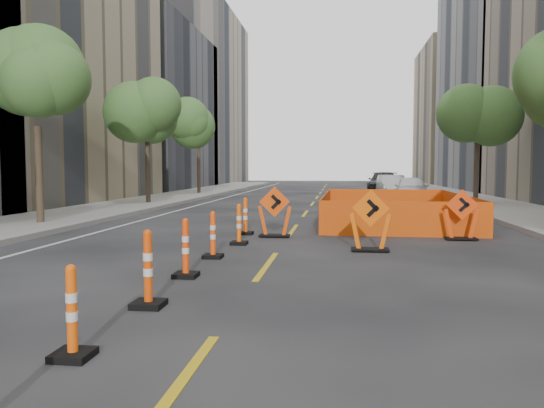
# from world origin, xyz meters

# --- Properties ---
(ground_plane) EXTENTS (140.00, 140.00, 0.00)m
(ground_plane) POSITION_xyz_m (0.00, 0.00, 0.00)
(ground_plane) COLOR black
(sidewalk_left) EXTENTS (4.00, 90.00, 0.15)m
(sidewalk_left) POSITION_xyz_m (-9.00, 12.00, 0.07)
(sidewalk_left) COLOR gray
(sidewalk_left) RESTS_ON ground
(bld_left_d) EXTENTS (12.00, 16.00, 14.00)m
(bld_left_d) POSITION_xyz_m (-17.00, 39.20, 7.00)
(bld_left_d) COLOR #4C4C51
(bld_left_d) RESTS_ON ground
(bld_left_e) EXTENTS (12.00, 20.00, 20.00)m
(bld_left_e) POSITION_xyz_m (-17.00, 55.60, 10.00)
(bld_left_e) COLOR gray
(bld_left_e) RESTS_ON ground
(bld_right_d) EXTENTS (12.00, 18.00, 20.00)m
(bld_right_d) POSITION_xyz_m (17.00, 40.20, 10.00)
(bld_right_d) COLOR gray
(bld_right_d) RESTS_ON ground
(bld_right_e) EXTENTS (12.00, 14.00, 16.00)m
(bld_right_e) POSITION_xyz_m (17.00, 58.60, 8.00)
(bld_right_e) COLOR tan
(bld_right_e) RESTS_ON ground
(tree_l_b) EXTENTS (2.80, 2.80, 5.95)m
(tree_l_b) POSITION_xyz_m (-8.40, 10.00, 4.53)
(tree_l_b) COLOR #382B1E
(tree_l_b) RESTS_ON ground
(tree_l_c) EXTENTS (2.80, 2.80, 5.95)m
(tree_l_c) POSITION_xyz_m (-8.40, 20.00, 4.53)
(tree_l_c) COLOR #382B1E
(tree_l_c) RESTS_ON ground
(tree_l_d) EXTENTS (2.80, 2.80, 5.95)m
(tree_l_d) POSITION_xyz_m (-8.40, 30.00, 4.53)
(tree_l_d) COLOR #382B1E
(tree_l_d) RESTS_ON ground
(tree_r_c) EXTENTS (2.80, 2.80, 5.95)m
(tree_r_c) POSITION_xyz_m (8.40, 22.00, 4.53)
(tree_r_c) COLOR #382B1E
(tree_r_c) RESTS_ON ground
(channelizer_2) EXTENTS (0.39, 0.39, 0.98)m
(channelizer_2) POSITION_xyz_m (-1.28, -1.34, 0.49)
(channelizer_2) COLOR #EC5209
(channelizer_2) RESTS_ON ground
(channelizer_3) EXTENTS (0.43, 0.43, 1.10)m
(channelizer_3) POSITION_xyz_m (-1.23, 0.68, 0.55)
(channelizer_3) COLOR #DA4109
(channelizer_3) RESTS_ON ground
(channelizer_4) EXTENTS (0.42, 0.42, 1.06)m
(channelizer_4) POSITION_xyz_m (-1.29, 2.71, 0.53)
(channelizer_4) COLOR #F23E0A
(channelizer_4) RESTS_ON ground
(channelizer_5) EXTENTS (0.40, 0.40, 1.02)m
(channelizer_5) POSITION_xyz_m (-1.28, 4.74, 0.51)
(channelizer_5) COLOR #FF460A
(channelizer_5) RESTS_ON ground
(channelizer_6) EXTENTS (0.41, 0.41, 1.04)m
(channelizer_6) POSITION_xyz_m (-1.09, 6.76, 0.52)
(channelizer_6) COLOR #FC5A0A
(channelizer_6) RESTS_ON ground
(channelizer_7) EXTENTS (0.43, 0.43, 1.08)m
(channelizer_7) POSITION_xyz_m (-1.29, 8.79, 0.54)
(channelizer_7) COLOR #FF560A
(channelizer_7) RESTS_ON ground
(chevron_sign_left) EXTENTS (1.06, 0.78, 1.42)m
(chevron_sign_left) POSITION_xyz_m (-0.38, 8.34, 0.71)
(chevron_sign_left) COLOR #DD4309
(chevron_sign_left) RESTS_ON ground
(chevron_sign_center) EXTENTS (1.07, 0.79, 1.45)m
(chevron_sign_center) POSITION_xyz_m (2.15, 6.11, 0.72)
(chevron_sign_center) COLOR #EC5A09
(chevron_sign_center) RESTS_ON ground
(chevron_sign_right) EXTENTS (1.00, 0.70, 1.37)m
(chevron_sign_right) POSITION_xyz_m (4.69, 8.35, 0.69)
(chevron_sign_right) COLOR red
(chevron_sign_right) RESTS_ON ground
(safety_fence) EXTENTS (4.88, 8.15, 1.01)m
(safety_fence) POSITION_xyz_m (3.31, 12.85, 0.50)
(safety_fence) COLOR #DD480B
(safety_fence) RESTS_ON ground
(parked_car_near) EXTENTS (2.23, 4.56, 1.50)m
(parked_car_near) POSITION_xyz_m (5.38, 23.56, 0.75)
(parked_car_near) COLOR silver
(parked_car_near) RESTS_ON ground
(parked_car_mid) EXTENTS (1.75, 4.48, 1.45)m
(parked_car_mid) POSITION_xyz_m (4.78, 28.55, 0.73)
(parked_car_mid) COLOR #B4B5BB
(parked_car_mid) RESTS_ON ground
(parked_car_far) EXTENTS (2.85, 5.69, 1.59)m
(parked_car_far) POSITION_xyz_m (4.73, 34.09, 0.79)
(parked_car_far) COLOR black
(parked_car_far) RESTS_ON ground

